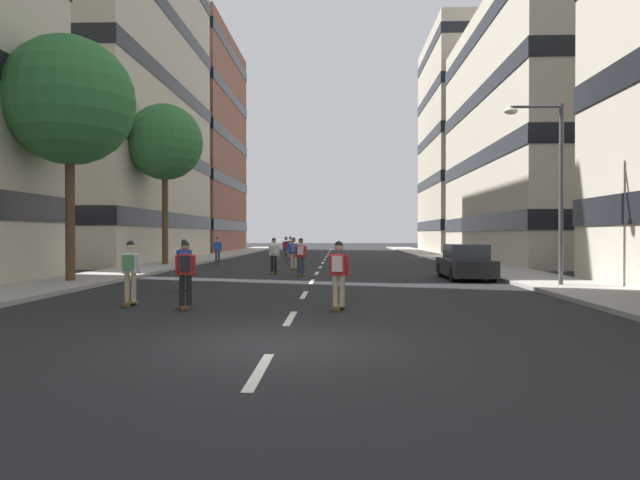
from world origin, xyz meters
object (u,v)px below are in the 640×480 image
Objects in this scene: streetlamp_right at (551,174)px; skater_8 at (301,254)px; parked_car_near at (465,263)px; street_tree_mid at (165,143)px; street_tree_near at (70,101)px; skater_0 at (185,270)px; skater_5 at (294,251)px; skater_7 at (274,253)px; skater_3 at (290,246)px; skater_9 at (184,262)px; skater_4 at (130,269)px; skater_6 at (286,247)px; skater_1 at (339,271)px; skater_2 at (218,249)px.

streetlamp_right is 11.29m from skater_8.
parked_car_near is 19.61m from street_tree_mid.
street_tree_near is 5.37× the size of skater_0.
skater_8 is (0.71, -4.59, 0.00)m from skater_5.
streetlamp_right reaches higher than skater_7.
skater_9 is at bearing -93.09° from skater_3.
skater_0 is at bearing -133.33° from parked_car_near.
street_tree_near reaches higher than skater_9.
streetlamp_right is at bearing 21.86° from skater_4.
skater_6 is (6.76, 18.04, -6.15)m from street_tree_near.
skater_1 is 1.00× the size of skater_2.
street_tree_near is 1.47× the size of streetlamp_right.
skater_3 and skater_8 have the same top height.
street_tree_mid is 5.43× the size of skater_9.
skater_8 is (-7.26, 1.36, 0.32)m from parked_car_near.
skater_2 is (-4.00, 21.97, -0.03)m from skater_0.
skater_1 is (3.99, -0.01, 0.00)m from skater_0.
skater_4 is (4.86, -6.51, -6.15)m from street_tree_near.
skater_1 is 1.00× the size of skater_8.
skater_3 is (-9.39, 20.07, 0.29)m from parked_car_near.
skater_0 is 1.82m from skater_4.
skater_8 is (2.22, 11.41, 0.00)m from skater_0.
skater_9 is at bearing 84.05° from skater_4.
street_tree_near reaches higher than skater_8.
parked_car_near is 0.46× the size of street_tree_near.
street_tree_near is 11.18m from skater_7.
parked_car_near is 22.16m from skater_3.
skater_0 is (-11.61, -5.98, -3.12)m from streetlamp_right.
skater_3 is at bearing 92.29° from skater_7.
skater_0 is (6.56, -19.05, -6.47)m from street_tree_mid.
street_tree_mid is at bearing 118.97° from skater_1.
street_tree_near reaches higher than skater_3.
skater_8 is (8.78, 4.26, -6.15)m from street_tree_near.
skater_0 is (-9.48, -10.05, 0.32)m from parked_car_near.
skater_0 is 1.00× the size of skater_3.
street_tree_mid is at bearing -120.99° from skater_3.
streetlamp_right is 13.43m from skater_0.
skater_6 and skater_9 have the same top height.
streetlamp_right is (18.18, -1.17, -3.03)m from street_tree_near.
streetlamp_right is at bearing -32.65° from skater_7.
skater_9 is (-5.29, 4.52, -0.03)m from skater_1.
skater_1 and skater_8 have the same top height.
skater_5 is 1.00× the size of skater_6.
street_tree_mid is 16.77m from skater_9.
skater_2 is at bearing 96.14° from skater_4.
street_tree_near is 5.37× the size of skater_7.
skater_1 is 11.55m from skater_8.
skater_9 is (5.26, -14.54, -6.50)m from street_tree_mid.
streetlamp_right is 10.19m from skater_1.
skater_6 is at bearing 98.35° from skater_8.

